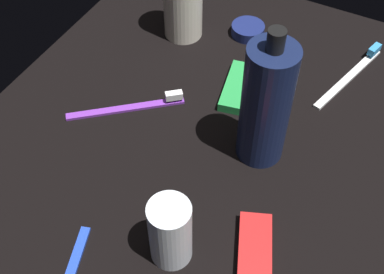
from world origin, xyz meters
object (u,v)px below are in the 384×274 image
at_px(toothbrush_purple, 133,106).
at_px(snack_bar_red, 255,253).
at_px(lotion_bottle, 266,105).
at_px(toothbrush_white, 352,73).
at_px(cream_tin_left, 248,30).
at_px(snack_bar_green, 238,87).
at_px(deodorant_stick, 170,232).

xyz_separation_m(toothbrush_purple, snack_bar_red, (0.14, 0.26, 0.00)).
relative_size(lotion_bottle, toothbrush_purple, 1.45).
xyz_separation_m(toothbrush_white, cream_tin_left, (-0.02, -0.19, 0.00)).
height_order(snack_bar_red, snack_bar_green, same).
distance_m(lotion_bottle, toothbrush_white, 0.24).
height_order(toothbrush_purple, snack_bar_red, toothbrush_purple).
xyz_separation_m(deodorant_stick, snack_bar_red, (-0.04, 0.09, -0.04)).
distance_m(lotion_bottle, snack_bar_red, 0.19).
relative_size(snack_bar_red, snack_bar_green, 1.00).
bearing_deg(toothbrush_white, cream_tin_left, -95.59).
relative_size(deodorant_stick, cream_tin_left, 1.70).
bearing_deg(deodorant_stick, lotion_bottle, 170.67).
bearing_deg(lotion_bottle, cream_tin_left, -152.90).
bearing_deg(toothbrush_white, toothbrush_purple, -50.53).
xyz_separation_m(toothbrush_white, snack_bar_green, (0.12, -0.15, 0.00)).
bearing_deg(snack_bar_green, toothbrush_white, 116.61).
bearing_deg(cream_tin_left, toothbrush_white, 84.41).
bearing_deg(snack_bar_red, toothbrush_purple, -140.28).
distance_m(lotion_bottle, deodorant_stick, 0.20).
height_order(lotion_bottle, deodorant_stick, lotion_bottle).
bearing_deg(cream_tin_left, lotion_bottle, 27.10).
bearing_deg(lotion_bottle, toothbrush_white, 161.08).
bearing_deg(snack_bar_red, lotion_bottle, 179.18).
bearing_deg(snack_bar_red, cream_tin_left, -177.06).
bearing_deg(snack_bar_red, snack_bar_green, -173.46).
distance_m(toothbrush_purple, snack_bar_green, 0.17).
xyz_separation_m(lotion_bottle, snack_bar_red, (0.15, 0.06, -0.09)).
bearing_deg(toothbrush_purple, deodorant_stick, 42.61).
distance_m(deodorant_stick, snack_bar_red, 0.11).
relative_size(lotion_bottle, snack_bar_green, 2.05).
distance_m(snack_bar_red, cream_tin_left, 0.43).
height_order(toothbrush_white, snack_bar_green, toothbrush_white).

